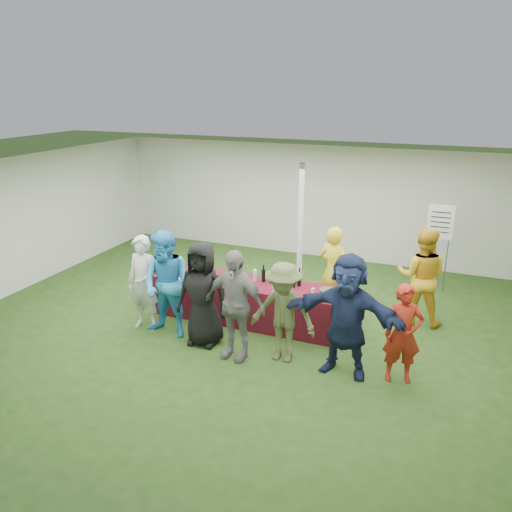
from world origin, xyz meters
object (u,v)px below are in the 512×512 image
at_px(customer_1, 168,285).
at_px(customer_4, 283,312).
at_px(customer_0, 144,283).
at_px(customer_6, 403,334).
at_px(wine_list_sign, 440,229).
at_px(customer_5, 347,315).
at_px(serving_table, 246,301).
at_px(dump_bucket, 327,294).
at_px(customer_2, 202,294).
at_px(customer_3, 235,305).
at_px(staff_back, 421,276).
at_px(staff_pourer, 333,272).

relative_size(customer_1, customer_4, 1.15).
height_order(customer_0, customer_6, customer_0).
xyz_separation_m(customer_0, customer_1, (0.52, -0.07, 0.08)).
distance_m(wine_list_sign, customer_0, 5.84).
relative_size(wine_list_sign, customer_4, 1.14).
bearing_deg(wine_list_sign, customer_5, -105.16).
xyz_separation_m(serving_table, dump_bucket, (1.53, -0.22, 0.46)).
relative_size(customer_2, customer_5, 0.93).
bearing_deg(customer_0, customer_3, -7.00).
height_order(customer_0, customer_5, customer_5).
bearing_deg(dump_bucket, customer_1, -163.05).
distance_m(staff_back, customer_3, 3.41).
bearing_deg(customer_5, customer_0, -178.08).
bearing_deg(customer_5, dump_bucket, 124.66).
relative_size(dump_bucket, customer_2, 0.15).
xyz_separation_m(customer_3, customer_5, (1.67, 0.17, 0.05)).
bearing_deg(staff_pourer, customer_2, 68.04).
distance_m(customer_2, customer_5, 2.33).
relative_size(dump_bucket, staff_pourer, 0.16).
height_order(customer_0, customer_3, customer_3).
xyz_separation_m(serving_table, customer_3, (0.34, -1.21, 0.50)).
xyz_separation_m(customer_1, customer_6, (3.77, 0.04, -0.18)).
bearing_deg(staff_pourer, customer_6, 149.98).
bearing_deg(customer_0, customer_1, -5.56).
height_order(customer_2, customer_3, customer_3).
height_order(customer_2, customer_5, customer_5).
distance_m(customer_1, customer_2, 0.66).
relative_size(serving_table, staff_back, 2.06).
bearing_deg(staff_back, customer_6, 87.91).
bearing_deg(wine_list_sign, customer_3, -124.31).
distance_m(dump_bucket, customer_2, 2.01).
xyz_separation_m(wine_list_sign, customer_6, (-0.24, -3.68, -0.58)).
bearing_deg(wine_list_sign, customer_4, -117.70).
bearing_deg(customer_2, customer_6, -1.77).
xyz_separation_m(serving_table, customer_5, (2.01, -1.03, 0.55)).
distance_m(dump_bucket, customer_1, 2.62).
bearing_deg(dump_bucket, staff_pourer, 98.37).
bearing_deg(customer_1, customer_4, 1.90).
bearing_deg(customer_0, customer_2, -2.59).
xyz_separation_m(staff_pourer, customer_5, (0.64, -1.85, 0.08)).
height_order(staff_back, customer_3, customer_3).
bearing_deg(customer_5, staff_back, 71.84).
xyz_separation_m(wine_list_sign, customer_5, (-1.02, -3.78, -0.39)).
height_order(customer_3, customer_6, customer_3).
xyz_separation_m(dump_bucket, customer_5, (0.48, -0.81, 0.08)).
height_order(customer_1, customer_4, customer_1).
height_order(staff_back, customer_4, staff_back).
bearing_deg(dump_bucket, serving_table, 171.81).
height_order(wine_list_sign, staff_back, wine_list_sign).
xyz_separation_m(serving_table, customer_2, (-0.32, -1.01, 0.49)).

